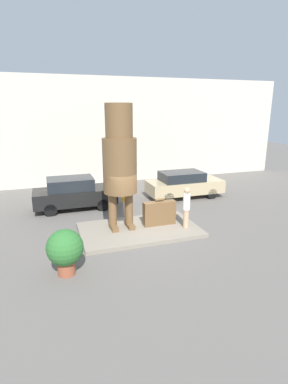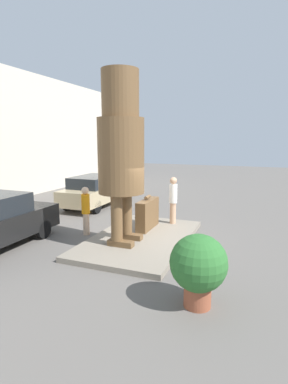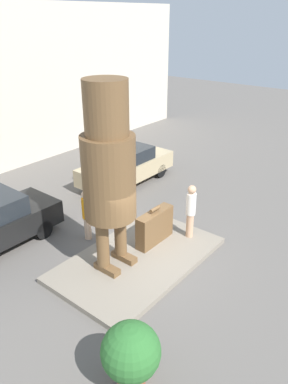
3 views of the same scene
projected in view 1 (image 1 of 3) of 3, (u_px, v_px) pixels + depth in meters
name	position (u px, v px, depth m)	size (l,w,h in m)	color
ground_plane	(139.00, 232.00, 12.70)	(60.00, 60.00, 0.00)	#605B56
pedestal	(139.00, 230.00, 12.68)	(4.95, 2.98, 0.16)	gray
building_backdrop	(97.00, 131.00, 20.32)	(28.00, 0.60, 7.09)	beige
statue_figure	(120.00, 158.00, 11.96)	(1.38, 1.38, 5.09)	brown
giant_suitcase	(159.00, 213.00, 12.93)	(1.42, 0.37, 1.19)	brown
tourist	(186.00, 206.00, 12.49)	(0.30, 0.30, 1.76)	tan
parked_car_black	(74.00, 193.00, 15.38)	(4.14, 1.71, 1.65)	black
parked_car_tan	(184.00, 184.00, 17.40)	(4.38, 1.76, 1.53)	tan
planter_pot	(65.00, 249.00, 9.21)	(1.14, 1.14, 1.49)	brown
worker_hivis	(125.00, 198.00, 14.30)	(0.29, 0.29, 1.70)	beige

